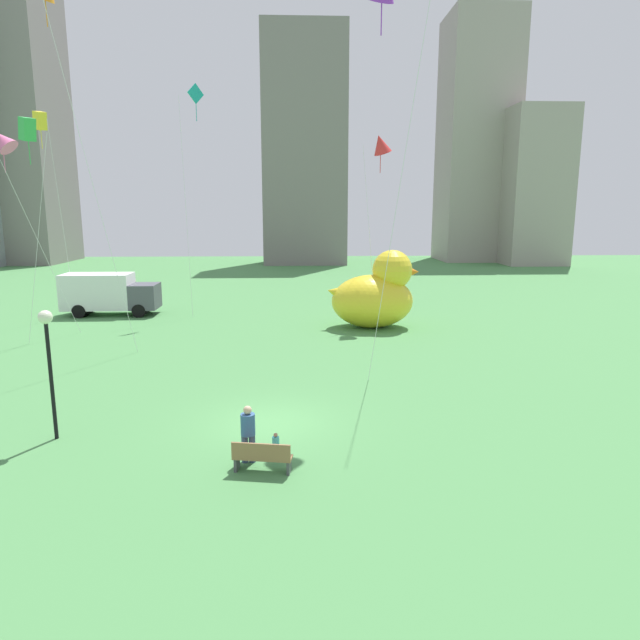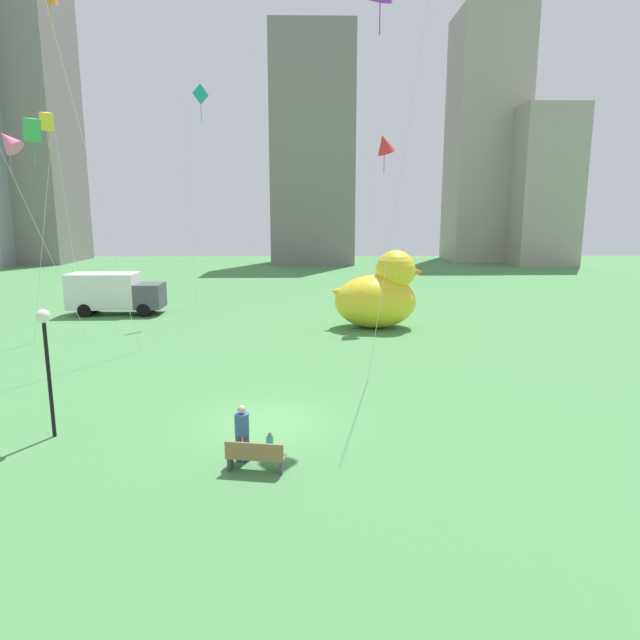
{
  "view_description": "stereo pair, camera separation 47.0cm",
  "coord_description": "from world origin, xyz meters",
  "px_view_note": "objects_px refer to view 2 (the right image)",
  "views": [
    {
      "loc": [
        0.94,
        -18.1,
        7.12
      ],
      "look_at": [
        1.92,
        6.02,
        2.37
      ],
      "focal_mm": 31.5,
      "sensor_mm": 36.0,
      "label": 1
    },
    {
      "loc": [
        1.41,
        -18.11,
        7.12
      ],
      "look_at": [
        1.92,
        6.02,
        2.37
      ],
      "focal_mm": 31.5,
      "sensor_mm": 36.0,
      "label": 2
    }
  ],
  "objects_px": {
    "person_adult": "(242,431)",
    "box_truck": "(114,293)",
    "park_bench": "(255,456)",
    "lamppost": "(46,342)",
    "giant_inflatable_duck": "(379,295)",
    "kite_teal": "(199,107)",
    "kite_pink": "(8,141)",
    "kite_red": "(384,144)",
    "kite_yellow": "(47,123)",
    "kite_green": "(32,131)",
    "person_child": "(270,445)"
  },
  "relations": [
    {
      "from": "park_bench",
      "to": "giant_inflatable_duck",
      "type": "height_order",
      "value": "giant_inflatable_duck"
    },
    {
      "from": "kite_pink",
      "to": "kite_red",
      "type": "xyz_separation_m",
      "value": [
        20.92,
        3.33,
        0.24
      ]
    },
    {
      "from": "lamppost",
      "to": "kite_green",
      "type": "xyz_separation_m",
      "value": [
        -5.71,
        12.69,
        7.9
      ]
    },
    {
      "from": "box_truck",
      "to": "kite_pink",
      "type": "xyz_separation_m",
      "value": [
        -2.85,
        -6.53,
        9.33
      ]
    },
    {
      "from": "giant_inflatable_duck",
      "to": "kite_red",
      "type": "height_order",
      "value": "kite_red"
    },
    {
      "from": "giant_inflatable_duck",
      "to": "kite_yellow",
      "type": "bearing_deg",
      "value": 168.51
    },
    {
      "from": "lamppost",
      "to": "kite_teal",
      "type": "height_order",
      "value": "kite_teal"
    },
    {
      "from": "person_adult",
      "to": "giant_inflatable_duck",
      "type": "xyz_separation_m",
      "value": [
        6.2,
        18.64,
        1.09
      ]
    },
    {
      "from": "giant_inflatable_duck",
      "to": "park_bench",
      "type": "bearing_deg",
      "value": -106.64
    },
    {
      "from": "park_bench",
      "to": "kite_yellow",
      "type": "distance_m",
      "value": 30.59
    },
    {
      "from": "person_adult",
      "to": "kite_pink",
      "type": "bearing_deg",
      "value": 130.27
    },
    {
      "from": "kite_green",
      "to": "kite_yellow",
      "type": "bearing_deg",
      "value": 109.15
    },
    {
      "from": "park_bench",
      "to": "kite_red",
      "type": "xyz_separation_m",
      "value": [
        6.14,
        20.95,
        10.55
      ]
    },
    {
      "from": "giant_inflatable_duck",
      "to": "kite_teal",
      "type": "xyz_separation_m",
      "value": [
        -11.34,
        4.85,
        11.69
      ]
    },
    {
      "from": "kite_pink",
      "to": "kite_teal",
      "type": "distance_m",
      "value": 11.68
    },
    {
      "from": "lamppost",
      "to": "kite_red",
      "type": "bearing_deg",
      "value": 55.07
    },
    {
      "from": "kite_pink",
      "to": "kite_yellow",
      "type": "distance_m",
      "value": 6.26
    },
    {
      "from": "person_child",
      "to": "kite_teal",
      "type": "height_order",
      "value": "kite_teal"
    },
    {
      "from": "giant_inflatable_duck",
      "to": "box_truck",
      "type": "bearing_deg",
      "value": 164.74
    },
    {
      "from": "box_truck",
      "to": "kite_red",
      "type": "bearing_deg",
      "value": -10.06
    },
    {
      "from": "kite_red",
      "to": "giant_inflatable_duck",
      "type": "bearing_deg",
      "value": -102.58
    },
    {
      "from": "lamppost",
      "to": "kite_green",
      "type": "distance_m",
      "value": 16.0
    },
    {
      "from": "box_truck",
      "to": "kite_green",
      "type": "xyz_separation_m",
      "value": [
        -0.44,
        -8.84,
        9.53
      ]
    },
    {
      "from": "giant_inflatable_duck",
      "to": "kite_red",
      "type": "bearing_deg",
      "value": 77.42
    },
    {
      "from": "park_bench",
      "to": "box_truck",
      "type": "height_order",
      "value": "box_truck"
    },
    {
      "from": "person_adult",
      "to": "box_truck",
      "type": "bearing_deg",
      "value": 116.11
    },
    {
      "from": "kite_yellow",
      "to": "person_adult",
      "type": "bearing_deg",
      "value": -57.12
    },
    {
      "from": "kite_green",
      "to": "kite_yellow",
      "type": "xyz_separation_m",
      "value": [
        -2.87,
        8.28,
        1.6
      ]
    },
    {
      "from": "giant_inflatable_duck",
      "to": "kite_yellow",
      "type": "relative_size",
      "value": 0.43
    },
    {
      "from": "lamppost",
      "to": "kite_yellow",
      "type": "bearing_deg",
      "value": 112.25
    },
    {
      "from": "kite_red",
      "to": "kite_teal",
      "type": "height_order",
      "value": "kite_teal"
    },
    {
      "from": "kite_teal",
      "to": "kite_pink",
      "type": "bearing_deg",
      "value": -144.57
    },
    {
      "from": "person_adult",
      "to": "person_child",
      "type": "xyz_separation_m",
      "value": [
        0.78,
        0.06,
        -0.47
      ]
    },
    {
      "from": "person_child",
      "to": "lamppost",
      "type": "relative_size",
      "value": 0.2
    },
    {
      "from": "person_adult",
      "to": "kite_yellow",
      "type": "distance_m",
      "value": 29.67
    },
    {
      "from": "giant_inflatable_duck",
      "to": "lamppost",
      "type": "xyz_separation_m",
      "value": [
        -12.43,
        -16.7,
        1.07
      ]
    },
    {
      "from": "park_bench",
      "to": "box_truck",
      "type": "relative_size",
      "value": 0.27
    },
    {
      "from": "kite_red",
      "to": "kite_teal",
      "type": "xyz_separation_m",
      "value": [
        -11.7,
        3.23,
        2.69
      ]
    },
    {
      "from": "kite_yellow",
      "to": "box_truck",
      "type": "bearing_deg",
      "value": 9.57
    },
    {
      "from": "person_child",
      "to": "box_truck",
      "type": "relative_size",
      "value": 0.13
    },
    {
      "from": "park_bench",
      "to": "lamppost",
      "type": "height_order",
      "value": "lamppost"
    },
    {
      "from": "kite_yellow",
      "to": "giant_inflatable_duck",
      "type": "bearing_deg",
      "value": -11.49
    },
    {
      "from": "park_bench",
      "to": "giant_inflatable_duck",
      "type": "distance_m",
      "value": 20.23
    },
    {
      "from": "kite_pink",
      "to": "kite_teal",
      "type": "relative_size",
      "value": 0.77
    },
    {
      "from": "kite_teal",
      "to": "lamppost",
      "type": "bearing_deg",
      "value": -92.9
    },
    {
      "from": "kite_pink",
      "to": "box_truck",
      "type": "bearing_deg",
      "value": 66.44
    },
    {
      "from": "person_adult",
      "to": "kite_green",
      "type": "height_order",
      "value": "kite_green"
    },
    {
      "from": "giant_inflatable_duck",
      "to": "kite_pink",
      "type": "distance_m",
      "value": 22.41
    },
    {
      "from": "person_child",
      "to": "kite_green",
      "type": "distance_m",
      "value": 22.01
    },
    {
      "from": "kite_red",
      "to": "kite_yellow",
      "type": "bearing_deg",
      "value": 172.94
    }
  ]
}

